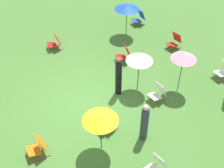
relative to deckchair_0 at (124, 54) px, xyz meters
name	(u,v)px	position (x,y,z in m)	size (l,w,h in m)	color
ground_plane	(87,104)	(1.60, -2.89, -0.37)	(40.00, 40.00, 0.00)	#477A33
deckchair_0	(124,54)	(0.00, 0.00, 0.00)	(0.62, 0.84, 0.83)	olive
deckchair_1	(223,71)	(3.31, 3.01, 0.00)	(0.48, 0.76, 0.83)	olive
deckchair_2	(157,166)	(5.57, -2.49, 0.00)	(0.59, 0.83, 0.83)	olive
deckchair_4	(38,147)	(2.87, -5.44, 0.00)	(0.56, 0.81, 0.83)	olive
deckchair_5	(175,41)	(0.41, 2.74, 0.00)	(0.59, 0.83, 0.83)	olive
deckchair_6	(139,18)	(-2.44, 2.61, 0.00)	(0.49, 0.77, 0.83)	olive
deckchair_7	(158,93)	(2.92, -0.34, 0.00)	(0.53, 0.79, 0.83)	olive
deckchair_9	(107,122)	(3.15, -2.86, 0.00)	(0.50, 0.78, 0.83)	olive
deckchair_10	(55,42)	(-2.69, -2.37, 0.00)	(0.62, 0.84, 0.83)	olive
umbrella_0	(100,117)	(3.81, -3.50, 1.24)	(1.18, 1.18, 1.76)	black
umbrella_1	(127,7)	(-1.90, 1.38, 1.23)	(1.27, 1.27, 1.71)	black
umbrella_2	(140,59)	(1.94, -0.62, 1.23)	(1.09, 1.09, 1.71)	black
umbrella_3	(184,57)	(2.89, 0.82, 1.36)	(1.03, 1.03, 1.84)	black
person_1	(119,77)	(1.73, -1.46, 0.50)	(0.36, 0.36, 1.82)	black
person_2	(144,123)	(4.19, -1.98, 0.42)	(0.28, 0.28, 1.65)	#333847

